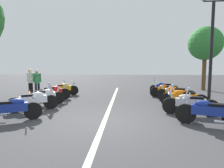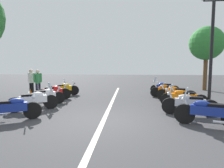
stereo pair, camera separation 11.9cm
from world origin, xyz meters
The scene contains 19 objects.
ground_plane centered at (0.00, 0.00, 0.00)m, with size 80.00×80.00×0.00m, color #38383A.
lane_centre_stripe centered at (3.31, 0.00, 0.00)m, with size 13.90×0.16×0.01m, color beige.
motorcycle_left_row_0 centered at (-0.21, 3.22, 0.45)m, with size 1.12×1.85×0.99m.
motorcycle_left_row_1 centered at (1.34, 3.23, 0.47)m, with size 1.31×1.81×1.21m.
motorcycle_left_row_2 centered at (2.55, 3.29, 0.45)m, with size 1.19×1.74×0.99m.
motorcycle_left_row_3 centered at (3.90, 3.42, 0.47)m, with size 1.02×1.88×1.21m.
motorcycle_left_row_4 centered at (5.45, 3.44, 0.46)m, with size 1.10×1.99×1.01m.
motorcycle_right_row_0 centered at (-0.20, -3.38, 0.47)m, with size 0.96×1.96×1.22m.
motorcycle_right_row_1 centered at (1.13, -3.26, 0.47)m, with size 0.82×2.11×1.22m.
motorcycle_right_row_2 centered at (2.53, -3.46, 0.46)m, with size 0.88×2.09×1.01m.
motorcycle_right_row_3 centered at (4.03, -3.50, 0.46)m, with size 1.01×2.04×1.01m.
motorcycle_right_row_4 centered at (5.29, -3.27, 0.45)m, with size 0.77×2.01×0.99m.
motorcycle_right_row_5 centered at (6.91, -3.45, 0.46)m, with size 0.96×1.95×1.20m.
street_lamp_twin_globe centered at (2.52, -4.62, 3.50)m, with size 0.32×1.22×5.16m.
traffic_cone_0 centered at (3.98, 4.87, 0.29)m, with size 0.36×0.36×0.61m.
traffic_cone_2 centered at (3.07, -4.49, 0.29)m, with size 0.36×0.36×0.61m.
bystander_0 centered at (5.20, 5.48, 1.04)m, with size 0.32×0.51×1.77m.
bystander_1 centered at (4.99, 4.93, 1.02)m, with size 0.42×0.38×1.74m.
roadside_tree_0 centered at (9.24, -7.17, 3.79)m, with size 2.69×2.69×5.17m.
Camera 1 is at (-6.05, -0.73, 1.89)m, focal length 28.74 mm.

